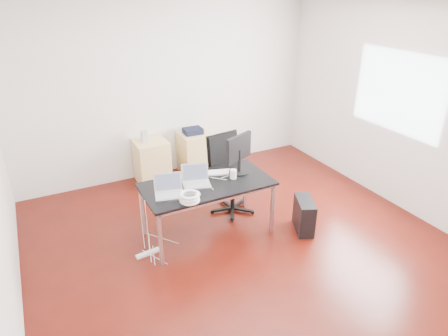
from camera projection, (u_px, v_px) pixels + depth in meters
name	position (u px, v px, depth m)	size (l,w,h in m)	color
room_shell	(250.00, 141.00, 4.36)	(5.00, 5.00, 5.00)	#3D0C06
desk	(207.00, 187.00, 4.94)	(1.60, 0.80, 0.73)	black
office_chair	(229.00, 170.00, 5.53)	(0.53, 0.55, 1.08)	black
filing_cabinet_left	(152.00, 162.00, 6.41)	(0.50, 0.50, 0.70)	tan
filing_cabinet_right	(196.00, 153.00, 6.72)	(0.50, 0.50, 0.70)	tan
pc_tower	(304.00, 215.00, 5.20)	(0.20, 0.45, 0.44)	black
wastebasket	(163.00, 170.00, 6.59)	(0.24, 0.24, 0.28)	black
power_strip	(148.00, 253.00, 4.81)	(0.30, 0.06, 0.04)	white
laptop_left	(169.00, 190.00, 4.64)	(0.39, 0.33, 0.23)	silver
laptop_right	(196.00, 180.00, 4.88)	(0.39, 0.33, 0.23)	silver
monitor	(239.00, 152.00, 5.08)	(0.43, 0.26, 0.51)	black
keyboard	(214.00, 173.00, 5.15)	(0.44, 0.14, 0.02)	white
cup_white	(233.00, 174.00, 5.00)	(0.08, 0.08, 0.12)	white
cup_brown	(232.00, 173.00, 5.05)	(0.08, 0.08, 0.10)	#532F1C
cable_coil	(190.00, 197.00, 4.49)	(0.24, 0.24, 0.11)	white
power_adapter	(197.00, 194.00, 4.64)	(0.07, 0.07, 0.03)	white
speaker	(144.00, 136.00, 6.20)	(0.09, 0.08, 0.18)	#9E9E9E
navy_garment	(193.00, 131.00, 6.56)	(0.30, 0.24, 0.09)	black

